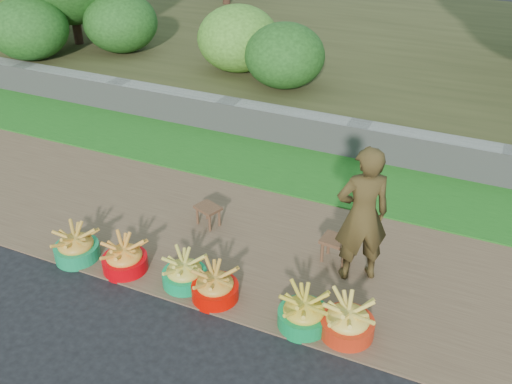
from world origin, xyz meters
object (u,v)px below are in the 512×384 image
at_px(basin_a, 76,246).
at_px(basin_b, 124,258).
at_px(basin_e, 304,313).
at_px(vendor_woman, 362,215).
at_px(stool_left, 208,210).
at_px(basin_f, 348,321).
at_px(basin_c, 184,273).
at_px(stool_right, 336,244).
at_px(basin_d, 215,286).

xyz_separation_m(basin_a, basin_b, (0.64, 0.05, -0.00)).
distance_m(basin_e, vendor_woman, 1.20).
xyz_separation_m(basin_a, vendor_woman, (3.06, 1.02, 0.65)).
relative_size(basin_a, stool_left, 1.41).
relative_size(basin_b, basin_e, 0.98).
bearing_deg(basin_a, basin_f, 1.93).
bearing_deg(basin_a, basin_c, 4.56).
distance_m(basin_b, basin_f, 2.59).
distance_m(basin_c, stool_right, 1.75).
bearing_deg(stool_right, basin_f, -66.94).
relative_size(basin_d, basin_f, 0.94).
bearing_deg(basin_e, stool_right, 91.14).
bearing_deg(basin_e, basin_a, -178.95).
height_order(basin_f, stool_left, basin_f).
bearing_deg(basin_d, basin_a, -178.49).
distance_m(basin_c, stool_left, 1.16).
bearing_deg(basin_f, stool_left, 152.53).
bearing_deg(stool_left, vendor_woman, -5.86).
xyz_separation_m(basin_c, basin_e, (1.41, -0.06, 0.01)).
relative_size(basin_f, vendor_woman, 0.33).
distance_m(basin_a, basin_b, 0.64).
height_order(basin_c, vendor_woman, vendor_woman).
bearing_deg(basin_b, basin_a, -175.35).
bearing_deg(basin_e, basin_c, 177.58).
height_order(basin_e, basin_f, basin_f).
relative_size(basin_b, stool_left, 1.39).
bearing_deg(basin_a, basin_e, 1.05).
bearing_deg(stool_left, basin_a, -131.20).
xyz_separation_m(basin_c, basin_f, (1.84, -0.00, 0.01)).
relative_size(basin_c, basin_d, 0.97).
distance_m(basin_f, vendor_woman, 1.13).
xyz_separation_m(basin_d, stool_left, (-0.72, 1.18, 0.07)).
relative_size(basin_d, basin_e, 0.97).
xyz_separation_m(basin_c, stool_right, (1.38, 1.07, 0.10)).
bearing_deg(basin_e, vendor_woman, 74.58).
distance_m(basin_b, stool_left, 1.25).
bearing_deg(basin_b, basin_e, -0.02).
relative_size(basin_c, basin_e, 0.94).
bearing_deg(vendor_woman, basin_e, 42.86).
xyz_separation_m(stool_right, vendor_woman, (0.29, -0.16, 0.56)).
height_order(basin_c, stool_right, basin_c).
bearing_deg(basin_a, basin_b, 4.65).
relative_size(basin_c, stool_left, 1.34).
relative_size(basin_a, basin_d, 1.03).
xyz_separation_m(basin_d, basin_e, (1.00, 0.00, 0.01)).
xyz_separation_m(basin_f, stool_left, (-2.15, 1.12, 0.06)).
bearing_deg(basin_d, vendor_woman, 37.67).
xyz_separation_m(basin_e, vendor_woman, (0.27, 0.97, 0.65)).
height_order(basin_f, vendor_woman, vendor_woman).
xyz_separation_m(basin_b, vendor_woman, (2.42, 0.97, 0.65)).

